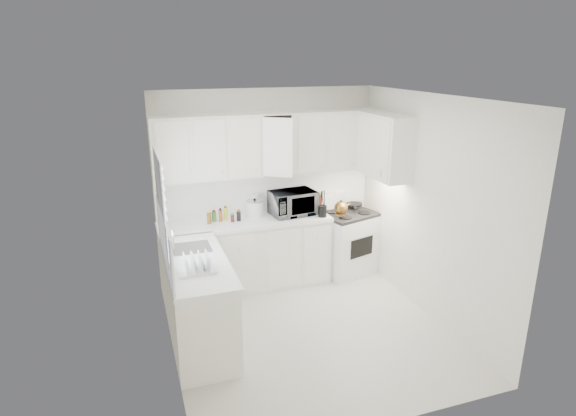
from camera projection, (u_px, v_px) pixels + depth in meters
name	position (u px, v px, depth m)	size (l,w,h in m)	color
floor	(308.00, 329.00, 5.51)	(3.20, 3.20, 0.00)	silver
ceiling	(311.00, 97.00, 4.72)	(3.20, 3.20, 0.00)	white
wall_back	(267.00, 186.00, 6.56)	(3.00, 3.00, 0.00)	white
wall_front	(385.00, 288.00, 3.67)	(3.00, 3.00, 0.00)	white
wall_left	(165.00, 239.00, 4.65)	(3.20, 3.20, 0.00)	white
wall_right	(430.00, 209.00, 5.58)	(3.20, 3.20, 0.00)	white
window_blinds	(162.00, 204.00, 4.90)	(0.06, 0.96, 1.06)	white
lower_cabinets_back	(246.00, 255.00, 6.43)	(2.22, 0.60, 0.90)	white
lower_cabinets_left	(198.00, 303.00, 5.18)	(0.60, 1.60, 0.90)	white
countertop_back	(245.00, 222.00, 6.27)	(2.24, 0.64, 0.05)	white
countertop_left	(196.00, 262.00, 5.04)	(0.64, 1.62, 0.05)	white
backsplash_back	(267.00, 191.00, 6.57)	(2.98, 0.02, 0.55)	white
backsplash_left	(165.00, 239.00, 4.86)	(0.02, 1.60, 0.55)	white
upper_cabinets_back	(270.00, 174.00, 6.35)	(3.00, 0.33, 0.80)	white
upper_cabinets_right	(383.00, 177.00, 6.21)	(0.33, 0.90, 0.80)	white
sink	(191.00, 238.00, 5.31)	(0.42, 0.38, 0.30)	gray
stove	(347.00, 234.00, 6.82)	(0.74, 0.61, 1.14)	white
tea_kettle	(341.00, 207.00, 6.48)	(0.23, 0.20, 0.21)	olive
frying_pan	(354.00, 204.00, 6.91)	(0.23, 0.39, 0.04)	black
microwave	(293.00, 200.00, 6.42)	(0.58, 0.32, 0.40)	gray
rice_cooker	(255.00, 207.00, 6.39)	(0.24, 0.24, 0.24)	white
paper_towel	(255.00, 204.00, 6.49)	(0.12, 0.12, 0.27)	white
utensil_crock	(323.00, 203.00, 6.34)	(0.12, 0.12, 0.37)	black
dish_rack	(196.00, 262.00, 4.74)	(0.37, 0.28, 0.20)	white
spice_left_0	(208.00, 216.00, 6.22)	(0.06, 0.06, 0.13)	brown
spice_left_1	(215.00, 217.00, 6.16)	(0.06, 0.06, 0.13)	#34822B
spice_left_2	(219.00, 215.00, 6.27)	(0.06, 0.06, 0.13)	#B54E18
spice_left_3	(227.00, 216.00, 6.21)	(0.06, 0.06, 0.13)	#D6F038
spice_left_4	(231.00, 213.00, 6.31)	(0.06, 0.06, 0.13)	maroon
spice_left_5	(238.00, 215.00, 6.26)	(0.06, 0.06, 0.13)	black
sauce_right_0	(310.00, 202.00, 6.69)	(0.06, 0.06, 0.19)	#B54E18
sauce_right_1	(315.00, 203.00, 6.65)	(0.06, 0.06, 0.19)	#D6F038
sauce_right_2	(317.00, 202.00, 6.72)	(0.06, 0.06, 0.19)	maroon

